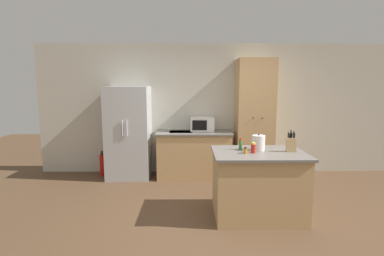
{
  "coord_description": "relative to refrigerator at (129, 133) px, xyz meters",
  "views": [
    {
      "loc": [
        -0.56,
        -3.74,
        1.82
      ],
      "look_at": [
        -0.51,
        1.4,
        1.05
      ],
      "focal_mm": 28.0,
      "sensor_mm": 36.0,
      "label": 1
    }
  ],
  "objects": [
    {
      "name": "ground_plane",
      "position": [
        1.73,
        -1.96,
        -0.88
      ],
      "size": [
        14.0,
        14.0,
        0.0
      ],
      "primitive_type": "plane",
      "color": "brown"
    },
    {
      "name": "wall_back",
      "position": [
        1.73,
        0.37,
        0.42
      ],
      "size": [
        7.2,
        0.06,
        2.6
      ],
      "color": "beige",
      "rests_on": "ground_plane"
    },
    {
      "name": "refrigerator",
      "position": [
        0.0,
        0.0,
        0.0
      ],
      "size": [
        0.81,
        0.71,
        1.76
      ],
      "color": "#B7BABC",
      "rests_on": "ground_plane"
    },
    {
      "name": "back_counter",
      "position": [
        1.26,
        0.01,
        -0.43
      ],
      "size": [
        1.44,
        0.7,
        0.89
      ],
      "color": "tan",
      "rests_on": "ground_plane"
    },
    {
      "name": "pantry_cabinet",
      "position": [
        2.43,
        0.06,
        0.26
      ],
      "size": [
        0.7,
        0.59,
        2.28
      ],
      "color": "tan",
      "rests_on": "ground_plane"
    },
    {
      "name": "kitchen_island",
      "position": [
        2.11,
        -1.77,
        -0.43
      ],
      "size": [
        1.24,
        0.9,
        0.9
      ],
      "color": "tan",
      "rests_on": "ground_plane"
    },
    {
      "name": "microwave",
      "position": [
        1.42,
        0.13,
        0.15
      ],
      "size": [
        0.46,
        0.39,
        0.27
      ],
      "color": "white",
      "rests_on": "back_counter"
    },
    {
      "name": "knife_block",
      "position": [
        2.54,
        -1.77,
        0.13
      ],
      "size": [
        0.12,
        0.07,
        0.29
      ],
      "color": "tan",
      "rests_on": "kitchen_island"
    },
    {
      "name": "spice_bottle_tall_dark",
      "position": [
        2.02,
        -1.83,
        0.09
      ],
      "size": [
        0.06,
        0.06,
        0.14
      ],
      "color": "#B2281E",
      "rests_on": "kitchen_island"
    },
    {
      "name": "spice_bottle_short_red",
      "position": [
        1.88,
        -1.63,
        0.1
      ],
      "size": [
        0.04,
        0.04,
        0.17
      ],
      "color": "#337033",
      "rests_on": "kitchen_island"
    },
    {
      "name": "spice_bottle_amber_oil",
      "position": [
        1.9,
        -1.88,
        0.06
      ],
      "size": [
        0.05,
        0.05,
        0.09
      ],
      "color": "orange",
      "rests_on": "kitchen_island"
    },
    {
      "name": "kettle",
      "position": [
        2.12,
        -1.67,
        0.13
      ],
      "size": [
        0.18,
        0.18,
        0.23
      ],
      "color": "white",
      "rests_on": "kitchen_island"
    },
    {
      "name": "fire_extinguisher",
      "position": [
        -0.55,
        0.07,
        -0.66
      ],
      "size": [
        0.1,
        0.1,
        0.5
      ],
      "color": "red",
      "rests_on": "ground_plane"
    }
  ]
}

